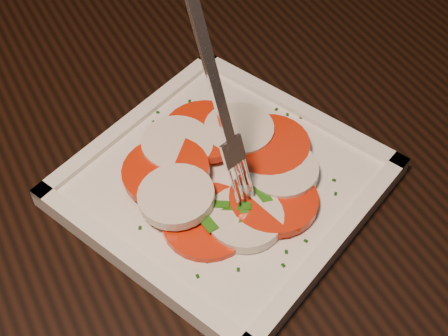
# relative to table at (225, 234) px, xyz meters

# --- Properties ---
(table) EXTENTS (1.25, 0.88, 0.75)m
(table) POSITION_rel_table_xyz_m (0.00, 0.00, 0.00)
(table) COLOR black
(table) RESTS_ON ground
(plate) EXTENTS (0.31, 0.31, 0.01)m
(plate) POSITION_rel_table_xyz_m (-0.01, -0.01, 0.11)
(plate) COLOR silver
(plate) RESTS_ON table
(caprese_salad) EXTENTS (0.20, 0.22, 0.02)m
(caprese_salad) POSITION_rel_table_xyz_m (-0.01, -0.01, 0.12)
(caprese_salad) COLOR red
(caprese_salad) RESTS_ON plate
(fork) EXTENTS (0.04, 0.07, 0.18)m
(fork) POSITION_rel_table_xyz_m (-0.02, -0.01, 0.23)
(fork) COLOR white
(fork) RESTS_ON caprese_salad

